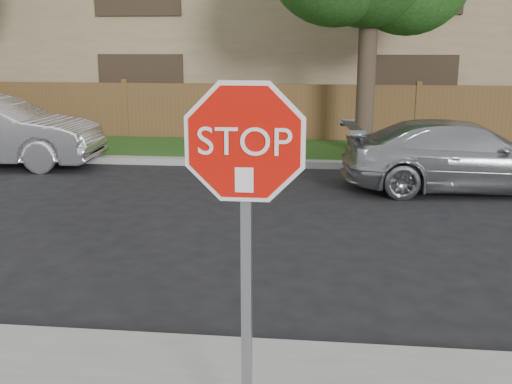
# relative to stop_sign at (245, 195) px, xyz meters

# --- Properties ---
(ground) EXTENTS (90.00, 90.00, 0.00)m
(ground) POSITION_rel_stop_sign_xyz_m (-1.05, 1.48, -1.83)
(ground) COLOR black
(ground) RESTS_ON ground
(far_curb) EXTENTS (70.00, 0.30, 0.15)m
(far_curb) POSITION_rel_stop_sign_xyz_m (-1.05, 9.63, -1.75)
(far_curb) COLOR gray
(far_curb) RESTS_ON ground
(grass_strip) EXTENTS (70.00, 3.00, 0.12)m
(grass_strip) POSITION_rel_stop_sign_xyz_m (-1.05, 11.28, -1.77)
(grass_strip) COLOR #1E4714
(grass_strip) RESTS_ON ground
(fence) EXTENTS (70.00, 0.12, 1.60)m
(fence) POSITION_rel_stop_sign_xyz_m (-1.05, 12.88, -1.03)
(fence) COLOR brown
(fence) RESTS_ON ground
(apartment_building) EXTENTS (35.20, 9.20, 7.20)m
(apartment_building) POSITION_rel_stop_sign_xyz_m (-1.05, 18.48, 1.70)
(apartment_building) COLOR #8C7C57
(apartment_building) RESTS_ON ground
(stop_sign) EXTENTS (1.01, 0.13, 2.55)m
(stop_sign) POSITION_rel_stop_sign_xyz_m (0.00, 0.00, 0.00)
(stop_sign) COLOR gray
(stop_sign) RESTS_ON sidewalk_near
(sedan_right) EXTENTS (4.61, 2.21, 1.29)m
(sedan_right) POSITION_rel_stop_sign_xyz_m (3.06, 7.88, -1.18)
(sedan_right) COLOR #A1A5A8
(sedan_right) RESTS_ON ground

